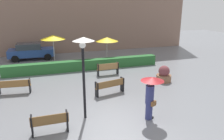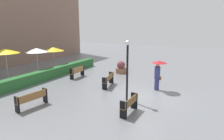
{
  "view_description": "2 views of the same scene",
  "coord_description": "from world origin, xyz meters",
  "views": [
    {
      "loc": [
        -2.86,
        -8.48,
        5.08
      ],
      "look_at": [
        1.11,
        3.7,
        1.24
      ],
      "focal_mm": 35.14,
      "sensor_mm": 36.0,
      "label": 1
    },
    {
      "loc": [
        -11.74,
        -3.95,
        4.46
      ],
      "look_at": [
        0.98,
        2.8,
        1.19
      ],
      "focal_mm": 32.58,
      "sensor_mm": 36.0,
      "label": 2
    }
  ],
  "objects": [
    {
      "name": "lamp_post",
      "position": [
        -1.2,
        0.65,
        2.21
      ],
      "size": [
        0.28,
        0.28,
        3.56
      ],
      "color": "black",
      "rests_on": "ground"
    },
    {
      "name": "ground_plane",
      "position": [
        0.0,
        0.0,
        0.0
      ],
      "size": [
        60.0,
        60.0,
        0.0
      ],
      "primitive_type": "plane",
      "color": "slate"
    },
    {
      "name": "bench_mid_center",
      "position": [
        0.76,
        2.97,
        0.53
      ],
      "size": [
        1.88,
        0.74,
        0.87
      ],
      "color": "brown",
      "rests_on": "ground"
    },
    {
      "name": "planter_pot",
      "position": [
        4.91,
        3.94,
        0.47
      ],
      "size": [
        1.01,
        1.01,
        1.12
      ],
      "color": "brown",
      "rests_on": "ground"
    },
    {
      "name": "bench_far_left",
      "position": [
        -4.59,
        4.76,
        0.51
      ],
      "size": [
        1.87,
        0.56,
        0.86
      ],
      "color": "olive",
      "rests_on": "ground"
    },
    {
      "name": "pedestrian_with_umbrella",
      "position": [
        1.58,
        -0.42,
        1.35
      ],
      "size": [
        1.02,
        1.02,
        2.05
      ],
      "color": "navy",
      "rests_on": "ground"
    },
    {
      "name": "patio_umbrella_white",
      "position": [
        0.58,
        9.95,
        2.26
      ],
      "size": [
        1.94,
        1.94,
        2.44
      ],
      "color": "silver",
      "rests_on": "ground"
    },
    {
      "name": "bench_back_row",
      "position": [
        1.71,
        6.52,
        0.53
      ],
      "size": [
        1.68,
        0.42,
        0.91
      ],
      "color": "#9E7242",
      "rests_on": "ground"
    },
    {
      "name": "patio_umbrella_yellow",
      "position": [
        -1.88,
        10.58,
        2.43
      ],
      "size": [
        2.06,
        2.06,
        2.61
      ],
      "color": "silver",
      "rests_on": "ground"
    },
    {
      "name": "hedge_strip",
      "position": [
        0.34,
        8.4,
        0.4
      ],
      "size": [
        12.35,
        0.7,
        0.81
      ],
      "primitive_type": "cube",
      "color": "#28602D",
      "rests_on": "ground"
    },
    {
      "name": "patio_umbrella_yellow_far",
      "position": [
        2.71,
        10.08,
        2.12
      ],
      "size": [
        1.99,
        1.99,
        2.3
      ],
      "color": "silver",
      "rests_on": "ground"
    },
    {
      "name": "bench_near_left",
      "position": [
        -2.81,
        -0.22,
        0.52
      ],
      "size": [
        1.5,
        0.37,
        0.88
      ],
      "color": "brown",
      "rests_on": "ground"
    }
  ]
}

